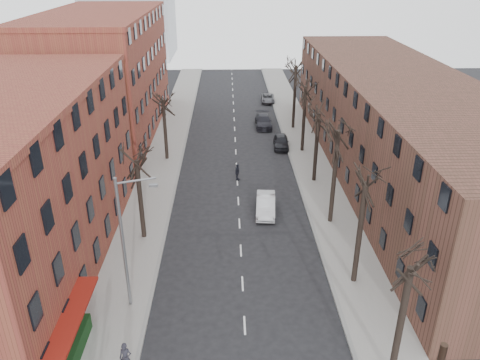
{
  "coord_description": "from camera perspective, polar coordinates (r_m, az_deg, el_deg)",
  "views": [
    {
      "loc": [
        -0.87,
        -13.69,
        20.03
      ],
      "look_at": [
        0.05,
        20.05,
        4.0
      ],
      "focal_mm": 35.0,
      "sensor_mm": 36.0,
      "label": 1
    }
  ],
  "objects": [
    {
      "name": "tree_left_b",
      "position": [
        52.16,
        -8.86,
        2.51
      ],
      "size": [
        5.2,
        5.2,
        9.5
      ],
      "primitive_type": null,
      "color": "black",
      "rests_on": "ground"
    },
    {
      "name": "pedestrian_crossing",
      "position": [
        46.33,
        -0.33,
        0.97
      ],
      "size": [
        0.75,
        1.09,
        1.72
      ],
      "primitive_type": "imported",
      "rotation": [
        0.0,
        0.0,
        1.21
      ],
      "color": "black",
      "rests_on": "ground"
    },
    {
      "name": "parked_car_far",
      "position": [
        72.98,
        3.4,
        9.92
      ],
      "size": [
        2.14,
        4.35,
        1.19
      ],
      "primitive_type": "imported",
      "rotation": [
        0.0,
        0.0,
        -0.04
      ],
      "color": "#54555B",
      "rests_on": "ground"
    },
    {
      "name": "tree_right_c",
      "position": [
        40.09,
        10.9,
        -5.07
      ],
      "size": [
        5.2,
        5.2,
        11.6
      ],
      "primitive_type": null,
      "color": "black",
      "rests_on": "ground"
    },
    {
      "name": "silver_sedan",
      "position": [
        40.53,
        3.15,
        -3.03
      ],
      "size": [
        1.96,
        4.69,
        1.51
      ],
      "primitive_type": "imported",
      "rotation": [
        0.0,
        0.0,
        -0.08
      ],
      "color": "#B8BABF",
      "rests_on": "ground"
    },
    {
      "name": "sidewalk_left",
      "position": [
        53.1,
        -9.17,
        2.99
      ],
      "size": [
        4.0,
        90.0,
        0.15
      ],
      "primitive_type": "cube",
      "color": "gray",
      "rests_on": "ground"
    },
    {
      "name": "tree_right_b",
      "position": [
        33.65,
        13.65,
        -11.96
      ],
      "size": [
        5.2,
        5.2,
        10.8
      ],
      "primitive_type": null,
      "color": "black",
      "rests_on": "ground"
    },
    {
      "name": "building_left_near",
      "position": [
        35.34,
        -26.75,
        -0.88
      ],
      "size": [
        12.0,
        26.0,
        12.0
      ],
      "primitive_type": "cube",
      "color": "brown",
      "rests_on": "ground"
    },
    {
      "name": "building_right",
      "position": [
        49.18,
        18.7,
        6.25
      ],
      "size": [
        12.0,
        50.0,
        10.0
      ],
      "primitive_type": "cube",
      "color": "#533027",
      "rests_on": "ground"
    },
    {
      "name": "streetlight",
      "position": [
        28.71,
        -13.8,
        -6.95
      ],
      "size": [
        2.45,
        0.22,
        9.03
      ],
      "color": "slate",
      "rests_on": "ground"
    },
    {
      "name": "building_left_far",
      "position": [
        61.04,
        -16.24,
        12.1
      ],
      "size": [
        12.0,
        28.0,
        14.0
      ],
      "primitive_type": "cube",
      "color": "brown",
      "rests_on": "ground"
    },
    {
      "name": "awning_left",
      "position": [
        29.35,
        -19.11,
        -19.4
      ],
      "size": [
        1.2,
        7.0,
        0.15
      ],
      "primitive_type": "cube",
      "color": "maroon",
      "rests_on": "ground"
    },
    {
      "name": "tree_left_a",
      "position": [
        38.08,
        -11.58,
        -6.91
      ],
      "size": [
        5.2,
        5.2,
        9.5
      ],
      "primitive_type": null,
      "color": "black",
      "rests_on": "ground"
    },
    {
      "name": "tree_right_e",
      "position": [
        54.24,
        7.56,
        3.5
      ],
      "size": [
        5.2,
        5.2,
        10.8
      ],
      "primitive_type": null,
      "color": "black",
      "rests_on": "ground"
    },
    {
      "name": "tree_right_f",
      "position": [
        61.65,
        6.47,
        6.28
      ],
      "size": [
        5.2,
        5.2,
        11.6
      ],
      "primitive_type": null,
      "color": "black",
      "rests_on": "ground"
    },
    {
      "name": "parked_car_near",
      "position": [
        54.81,
        5.03,
        4.68
      ],
      "size": [
        1.96,
        4.32,
        1.44
      ],
      "primitive_type": "imported",
      "rotation": [
        0.0,
        0.0,
        -0.06
      ],
      "color": "black",
      "rests_on": "ground"
    },
    {
      "name": "tree_right_d",
      "position": [
        47.02,
        8.98,
        -0.14
      ],
      "size": [
        5.2,
        5.2,
        10.0
      ],
      "primitive_type": null,
      "color": "black",
      "rests_on": "ground"
    },
    {
      "name": "sidewalk_right",
      "position": [
        53.36,
        8.14,
        3.18
      ],
      "size": [
        4.0,
        90.0,
        0.15
      ],
      "primitive_type": "cube",
      "color": "gray",
      "rests_on": "ground"
    },
    {
      "name": "parked_car_mid",
      "position": [
        61.76,
        2.88,
        7.18
      ],
      "size": [
        2.13,
        5.15,
        1.49
      ],
      "primitive_type": "imported",
      "rotation": [
        0.0,
        0.0,
        -0.01
      ],
      "color": "black",
      "rests_on": "ground"
    },
    {
      "name": "pedestrian_a",
      "position": [
        26.98,
        -13.78,
        -20.27
      ],
      "size": [
        0.68,
        0.47,
        1.77
      ],
      "primitive_type": "imported",
      "rotation": [
        0.0,
        0.0,
        -0.08
      ],
      "color": "#22212A",
      "rests_on": "sidewalk_left"
    },
    {
      "name": "hedge",
      "position": [
        28.27,
        -20.09,
        -19.83
      ],
      "size": [
        0.8,
        6.0,
        1.0
      ],
      "primitive_type": "cube",
      "color": "#133716",
      "rests_on": "sidewalk_left"
    }
  ]
}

